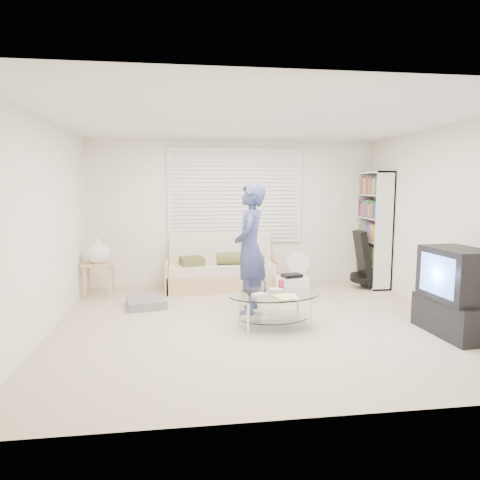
{
  "coord_description": "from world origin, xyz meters",
  "views": [
    {
      "loc": [
        -0.92,
        -5.15,
        1.72
      ],
      "look_at": [
        -0.18,
        0.3,
        1.02
      ],
      "focal_mm": 32.0,
      "sensor_mm": 36.0,
      "label": 1
    }
  ],
  "objects": [
    {
      "name": "ground",
      "position": [
        0.0,
        0.0,
        0.0
      ],
      "size": [
        5.0,
        5.0,
        0.0
      ],
      "primitive_type": "plane",
      "color": "tan",
      "rests_on": "ground"
    },
    {
      "name": "room_shell",
      "position": [
        0.0,
        0.48,
        1.63
      ],
      "size": [
        5.02,
        4.52,
        2.51
      ],
      "color": "white",
      "rests_on": "ground"
    },
    {
      "name": "window_blinds",
      "position": [
        0.0,
        2.2,
        1.55
      ],
      "size": [
        2.32,
        0.08,
        1.62
      ],
      "color": "silver",
      "rests_on": "ground"
    },
    {
      "name": "futon_sofa",
      "position": [
        -0.28,
        1.87,
        0.3
      ],
      "size": [
        1.87,
        0.75,
        0.91
      ],
      "color": "tan",
      "rests_on": "ground"
    },
    {
      "name": "grey_floor_pillow",
      "position": [
        -1.45,
        0.94,
        0.06
      ],
      "size": [
        0.62,
        0.62,
        0.12
      ],
      "primitive_type": "cube",
      "rotation": [
        0.0,
        0.0,
        0.18
      ],
      "color": "slate",
      "rests_on": "ground"
    },
    {
      "name": "side_table",
      "position": [
        -2.22,
        1.62,
        0.69
      ],
      "size": [
        0.47,
        0.38,
        0.94
      ],
      "color": "tan",
      "rests_on": "ground"
    },
    {
      "name": "bookshelf",
      "position": [
        2.32,
        1.77,
        0.98
      ],
      "size": [
        0.31,
        0.83,
        1.96
      ],
      "color": "white",
      "rests_on": "ground"
    },
    {
      "name": "guitar_case",
      "position": [
        2.07,
        1.58,
        0.43
      ],
      "size": [
        0.35,
        0.36,
        0.96
      ],
      "color": "black",
      "rests_on": "ground"
    },
    {
      "name": "floor_fan",
      "position": [
        0.97,
        1.67,
        0.37
      ],
      "size": [
        0.39,
        0.26,
        0.64
      ],
      "color": "white",
      "rests_on": "ground"
    },
    {
      "name": "storage_bin",
      "position": [
        0.76,
        1.21,
        0.16
      ],
      "size": [
        0.57,
        0.44,
        0.36
      ],
      "color": "white",
      "rests_on": "ground"
    },
    {
      "name": "tv_unit",
      "position": [
        2.2,
        -0.7,
        0.49
      ],
      "size": [
        0.57,
        0.96,
        1.01
      ],
      "color": "black",
      "rests_on": "ground"
    },
    {
      "name": "coffee_table",
      "position": [
        0.18,
        -0.18,
        0.34
      ],
      "size": [
        1.19,
        0.82,
        0.54
      ],
      "color": "silver",
      "rests_on": "ground"
    },
    {
      "name": "standing_person",
      "position": [
        -0.02,
        0.5,
        0.88
      ],
      "size": [
        0.57,
        0.73,
        1.76
      ],
      "primitive_type": "imported",
      "rotation": [
        0.0,
        0.0,
        -1.83
      ],
      "color": "navy",
      "rests_on": "ground"
    }
  ]
}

